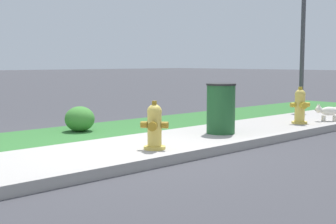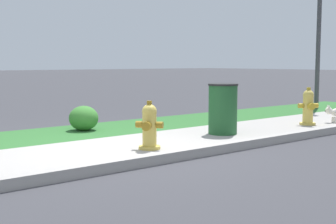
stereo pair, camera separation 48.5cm
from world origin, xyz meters
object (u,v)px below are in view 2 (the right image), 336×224
(trash_bin, at_px, (223,109))
(shrub_bush_near_lamp, at_px, (84,118))
(fire_hydrant_at_driveway, at_px, (149,127))
(fire_hydrant_by_grass_verge, at_px, (308,107))

(trash_bin, height_order, shrub_bush_near_lamp, trash_bin)
(fire_hydrant_at_driveway, xyz_separation_m, trash_bin, (1.71, 0.31, 0.10))
(fire_hydrant_by_grass_verge, relative_size, trash_bin, 0.86)
(trash_bin, xyz_separation_m, shrub_bush_near_lamp, (-1.53, 1.79, -0.20))
(fire_hydrant_by_grass_verge, distance_m, fire_hydrant_at_driveway, 3.72)
(trash_bin, bearing_deg, fire_hydrant_by_grass_verge, -6.71)
(fire_hydrant_at_driveway, bearing_deg, trash_bin, -118.46)
(fire_hydrant_by_grass_verge, relative_size, fire_hydrant_at_driveway, 1.07)
(trash_bin, distance_m, shrub_bush_near_lamp, 2.37)
(fire_hydrant_at_driveway, bearing_deg, fire_hydrant_by_grass_verge, -127.61)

